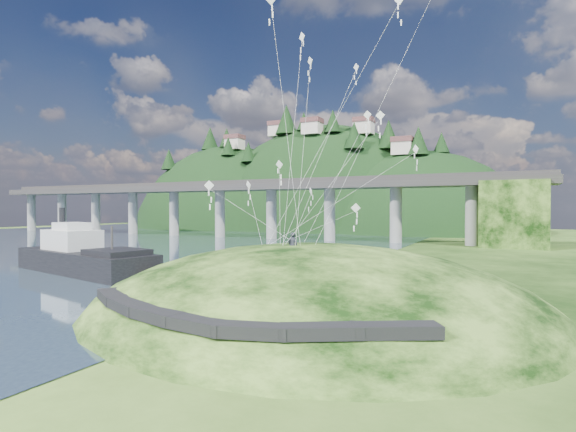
% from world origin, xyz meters
% --- Properties ---
extents(ground, '(320.00, 320.00, 0.00)m').
position_xyz_m(ground, '(0.00, 0.00, 0.00)').
color(ground, black).
rests_on(ground, ground).
extents(water, '(240.00, 240.00, 0.00)m').
position_xyz_m(water, '(-72.00, 30.00, 0.01)').
color(water, '#32485D').
rests_on(water, ground).
extents(grass_hill, '(36.00, 32.00, 13.00)m').
position_xyz_m(grass_hill, '(8.00, 2.00, -1.50)').
color(grass_hill, black).
rests_on(grass_hill, ground).
extents(footpath, '(22.29, 5.84, 0.83)m').
position_xyz_m(footpath, '(7.46, -9.74, 2.08)').
color(footpath, black).
rests_on(footpath, ground).
extents(bridge, '(160.00, 11.00, 15.00)m').
position_xyz_m(bridge, '(-26.46, 70.07, 9.70)').
color(bridge, '#2D2B2B').
rests_on(bridge, ground).
extents(far_ridge, '(153.00, 70.00, 94.50)m').
position_xyz_m(far_ridge, '(-43.58, 122.17, -7.44)').
color(far_ridge, black).
rests_on(far_ridge, ground).
extents(work_barge, '(22.92, 10.61, 7.75)m').
position_xyz_m(work_barge, '(-24.19, 8.15, 1.94)').
color(work_barge, black).
rests_on(work_barge, ground).
extents(wooden_dock, '(15.85, 3.48, 1.12)m').
position_xyz_m(wooden_dock, '(-7.70, 6.77, 0.49)').
color(wooden_dock, '#3E2819').
rests_on(wooden_dock, ground).
extents(kite_flyers, '(1.03, 0.93, 1.87)m').
position_xyz_m(kite_flyers, '(6.80, 1.06, 5.88)').
color(kite_flyers, '#242630').
rests_on(kite_flyers, ground).
extents(kite_swarm, '(18.71, 10.30, 21.38)m').
position_xyz_m(kite_swarm, '(7.05, 7.51, 16.45)').
color(kite_swarm, white).
rests_on(kite_swarm, ground).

